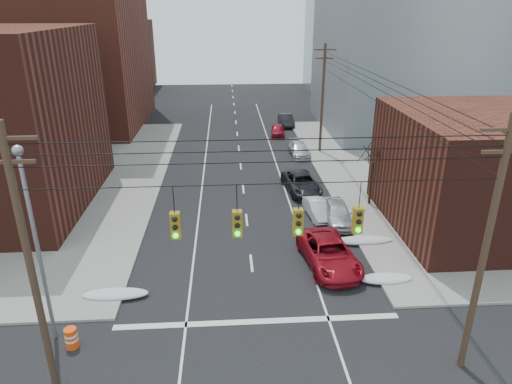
{
  "coord_description": "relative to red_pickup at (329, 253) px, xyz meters",
  "views": [
    {
      "loc": [
        -1.31,
        -11.73,
        14.34
      ],
      "look_at": [
        0.54,
        15.96,
        3.0
      ],
      "focal_mm": 32.0,
      "sensor_mm": 36.0,
      "label": 1
    }
  ],
  "objects": [
    {
      "name": "utility_pole_left",
      "position": [
        -13.06,
        -8.46,
        4.97
      ],
      "size": [
        2.2,
        0.28,
        11.0
      ],
      "color": "#473323",
      "rests_on": "ground"
    },
    {
      "name": "parked_car_a",
      "position": [
        1.84,
        5.66,
        -0.05
      ],
      "size": [
        2.03,
        4.59,
        1.54
      ],
      "primitive_type": "imported",
      "rotation": [
        0.0,
        0.0,
        -0.05
      ],
      "color": "silver",
      "rests_on": "ground"
    },
    {
      "name": "red_pickup",
      "position": [
        0.0,
        0.0,
        0.0
      ],
      "size": [
        3.34,
        6.14,
        1.63
      ],
      "primitive_type": "imported",
      "rotation": [
        0.0,
        0.0,
        0.11
      ],
      "color": "maroon",
      "rests_on": "ground"
    },
    {
      "name": "street_light",
      "position": [
        -14.06,
        -5.46,
        4.72
      ],
      "size": [
        0.44,
        0.44,
        9.32
      ],
      "color": "gray",
      "rests_on": "ground"
    },
    {
      "name": "snow_east_far",
      "position": [
        2.84,
        2.54,
        -0.61
      ],
      "size": [
        4.0,
        1.08,
        0.42
      ],
      "primitive_type": "ellipsoid",
      "color": "silver",
      "rests_on": "ground"
    },
    {
      "name": "building_office",
      "position": [
        17.44,
        32.54,
        11.68
      ],
      "size": [
        22.0,
        20.0,
        25.0
      ],
      "primitive_type": "cube",
      "color": "gray",
      "rests_on": "ground"
    },
    {
      "name": "building_brick_far",
      "position": [
        -30.56,
        62.54,
        5.18
      ],
      "size": [
        22.0,
        18.0,
        12.0
      ],
      "primitive_type": "cube",
      "color": "#4A1D16",
      "rests_on": "ground"
    },
    {
      "name": "construction_barrel",
      "position": [
        -13.06,
        -6.19,
        -0.3
      ],
      "size": [
        0.67,
        0.67,
        1.0
      ],
      "rotation": [
        0.0,
        0.0,
        0.19
      ],
      "color": "#FF470D",
      "rests_on": "ground"
    },
    {
      "name": "parked_car_e",
      "position": [
        0.24,
        29.46,
        -0.16
      ],
      "size": [
        1.91,
        4.0,
        1.32
      ],
      "primitive_type": "imported",
      "rotation": [
        0.0,
        0.0,
        -0.09
      ],
      "color": "maroon",
      "rests_on": "ground"
    },
    {
      "name": "lot_car_b",
      "position": [
        -19.65,
        12.75,
        0.1
      ],
      "size": [
        5.57,
        2.68,
        1.53
      ],
      "primitive_type": "imported",
      "rotation": [
        0.0,
        0.0,
        1.54
      ],
      "color": "#BCBCC2",
      "rests_on": "sidewalk_nw"
    },
    {
      "name": "building_brick_tall",
      "position": [
        -28.56,
        36.54,
        14.18
      ],
      "size": [
        24.0,
        20.0,
        30.0
      ],
      "primitive_type": "cube",
      "color": "maroon",
      "rests_on": "ground"
    },
    {
      "name": "lot_car_d",
      "position": [
        -23.22,
        12.02,
        0.03
      ],
      "size": [
        4.42,
        2.96,
        1.4
      ],
      "primitive_type": "imported",
      "rotation": [
        0.0,
        0.0,
        1.22
      ],
      "color": "#B1B1B6",
      "rests_on": "sidewalk_nw"
    },
    {
      "name": "lot_car_a",
      "position": [
        -19.76,
        6.99,
        0.07
      ],
      "size": [
        4.7,
        3.19,
        1.47
      ],
      "primitive_type": "imported",
      "rotation": [
        0.0,
        0.0,
        1.16
      ],
      "color": "silver",
      "rests_on": "sidewalk_nw"
    },
    {
      "name": "building_glass",
      "position": [
        19.44,
        58.54,
        10.18
      ],
      "size": [
        20.0,
        18.0,
        22.0
      ],
      "primitive_type": "cube",
      "color": "gray",
      "rests_on": "ground"
    },
    {
      "name": "parked_car_f",
      "position": [
        1.84,
        34.14,
        -0.07
      ],
      "size": [
        1.74,
        4.56,
        1.49
      ],
      "primitive_type": "imported",
      "rotation": [
        0.0,
        0.0,
        0.04
      ],
      "color": "black",
      "rests_on": "ground"
    },
    {
      "name": "snow_nw",
      "position": [
        -11.96,
        -2.46,
        -0.61
      ],
      "size": [
        3.5,
        1.08,
        0.42
      ],
      "primitive_type": "ellipsoid",
      "color": "silver",
      "rests_on": "ground"
    },
    {
      "name": "utility_pole_far",
      "position": [
        3.94,
        22.54,
        4.97
      ],
      "size": [
        2.2,
        0.28,
        11.0
      ],
      "color": "#473323",
      "rests_on": "ground"
    },
    {
      "name": "parked_car_b",
      "position": [
        0.62,
        6.77,
        -0.21
      ],
      "size": [
        1.68,
        3.82,
        1.22
      ],
      "primitive_type": "imported",
      "rotation": [
        0.0,
        0.0,
        0.11
      ],
      "color": "silver",
      "rests_on": "ground"
    },
    {
      "name": "snow_ne",
      "position": [
        2.84,
        -1.96,
        -0.61
      ],
      "size": [
        3.0,
        1.08,
        0.42
      ],
      "primitive_type": "ellipsoid",
      "color": "silver",
      "rests_on": "ground"
    },
    {
      "name": "lot_car_c",
      "position": [
        -22.91,
        14.18,
        0.01
      ],
      "size": [
        4.72,
        2.05,
        1.35
      ],
      "primitive_type": "imported",
      "rotation": [
        0.0,
        0.0,
        1.54
      ],
      "color": "black",
      "rests_on": "sidewalk_nw"
    },
    {
      "name": "parked_car_c",
      "position": [
        0.24,
        11.74,
        -0.07
      ],
      "size": [
        3.1,
        5.63,
        1.49
      ],
      "primitive_type": "imported",
      "rotation": [
        0.0,
        0.0,
        0.12
      ],
      "color": "black",
      "rests_on": "ground"
    },
    {
      "name": "traffic_signals",
      "position": [
        -4.46,
        -8.49,
        6.35
      ],
      "size": [
        17.0,
        0.42,
        2.02
      ],
      "color": "black",
      "rests_on": "ground"
    },
    {
      "name": "bare_tree",
      "position": [
        5.03,
        8.54,
        1.5
      ],
      "size": [
        2.09,
        2.2,
        4.93
      ],
      "color": "black",
      "rests_on": "ground"
    },
    {
      "name": "parked_car_d",
      "position": [
        1.59,
        21.54,
        -0.16
      ],
      "size": [
        1.96,
        4.56,
        1.31
      ],
      "primitive_type": "imported",
      "rotation": [
        0.0,
        0.0,
        0.03
      ],
      "color": "silver",
      "rests_on": "ground"
    },
    {
      "name": "utility_pole_right",
      "position": [
        3.94,
        -8.46,
        4.97
      ],
      "size": [
        2.2,
        0.28,
        11.0
      ],
      "color": "#473323",
      "rests_on": "ground"
    }
  ]
}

